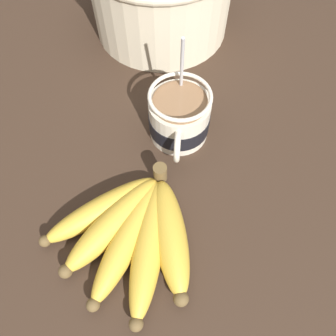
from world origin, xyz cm
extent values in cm
cube|color=#332319|center=(0.00, 0.00, 1.61)|extent=(90.36, 90.36, 3.22)
cylinder|color=beige|center=(-4.32, 1.22, 6.89)|extent=(9.37, 9.37, 7.34)
cylinder|color=black|center=(-4.32, 1.22, 6.26)|extent=(9.57, 9.57, 3.04)
torus|color=beige|center=(1.20, 1.22, 7.57)|extent=(5.08, 0.90, 5.08)
cylinder|color=#846042|center=(-4.32, 1.22, 10.66)|extent=(8.17, 8.17, 0.40)
torus|color=beige|center=(-4.32, 1.22, 11.92)|extent=(9.37, 9.37, 0.60)
cylinder|color=#B2B2B7|center=(-7.22, 1.22, 12.57)|extent=(3.02, 0.50, 15.78)
ellipsoid|color=#B2B2B7|center=(-5.96, 1.22, 4.72)|extent=(3.00, 2.00, 0.80)
cylinder|color=brown|center=(5.11, -1.02, 6.07)|extent=(2.00, 2.00, 3.00)
ellipsoid|color=gold|center=(10.73, -8.62, 5.00)|extent=(12.92, 15.71, 3.56)
sphere|color=brown|center=(15.76, -15.42, 5.00)|extent=(1.60, 1.60, 1.60)
ellipsoid|color=gold|center=(12.68, -6.71, 5.21)|extent=(15.94, 13.35, 3.98)
sphere|color=brown|center=(19.46, -11.79, 5.21)|extent=(1.79, 1.79, 1.79)
ellipsoid|color=gold|center=(14.56, -4.51, 5.10)|extent=(18.34, 9.82, 3.77)
sphere|color=brown|center=(23.08, -7.66, 5.10)|extent=(1.69, 1.69, 1.69)
ellipsoid|color=gold|center=(15.46, -1.68, 5.17)|extent=(18.96, 5.10, 3.91)
sphere|color=brown|center=(24.81, -2.28, 5.17)|extent=(1.76, 1.76, 1.76)
ellipsoid|color=gold|center=(13.90, 1.00, 5.35)|extent=(16.60, 7.76, 4.27)
sphere|color=brown|center=(21.72, 2.81, 5.35)|extent=(1.92, 1.92, 1.92)
camera|label=1|loc=(27.53, 1.63, 47.22)|focal=35.00mm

